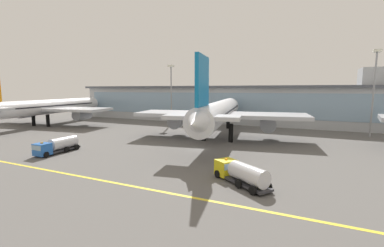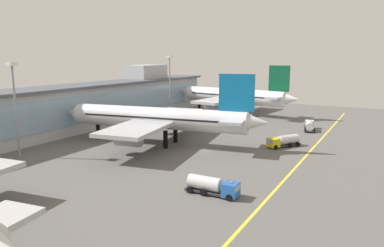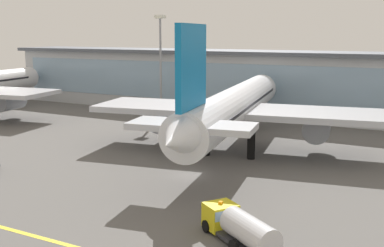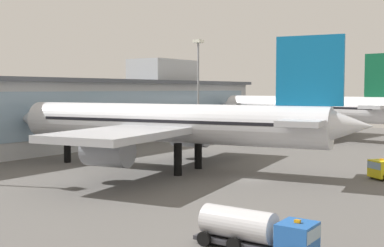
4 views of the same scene
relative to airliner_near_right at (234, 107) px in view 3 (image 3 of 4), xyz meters
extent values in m
plane|color=#5B5956|center=(-0.13, -13.45, -6.64)|extent=(196.27, 196.27, 0.00)
cube|color=yellow|center=(-0.13, -35.45, -6.64)|extent=(157.02, 0.50, 0.01)
cube|color=#ADB2B7|center=(-0.13, 32.43, -0.22)|extent=(140.19, 12.00, 12.84)
cube|color=#84A3BC|center=(-0.13, 26.38, 0.42)|extent=(134.59, 0.20, 8.22)
cube|color=#4C515B|center=(-0.13, 32.43, 6.60)|extent=(143.19, 14.00, 0.80)
cylinder|color=black|center=(-65.15, 18.06, -4.62)|extent=(1.10, 1.10, 4.05)
cone|color=silver|center=(-66.17, 25.22, -0.31)|extent=(5.41, 5.19, 4.81)
cube|color=#84A3BC|center=(-65.69, 21.83, 0.58)|extent=(4.26, 4.05, 1.52)
cylinder|color=#999EA8|center=(-50.62, 3.60, -2.94)|extent=(4.38, 6.62, 3.55)
cylinder|color=black|center=(-2.65, -3.80, -4.47)|extent=(1.10, 1.10, 4.34)
cylinder|color=black|center=(3.77, -2.69, -4.47)|extent=(1.10, 1.10, 4.34)
cylinder|color=black|center=(-3.06, 17.78, -4.47)|extent=(1.10, 1.10, 4.34)
cylinder|color=silver|center=(-0.07, 0.41, 0.15)|extent=(13.22, 46.63, 5.43)
cone|color=silver|center=(-4.28, 24.87, 0.15)|extent=(5.91, 5.69, 5.16)
cone|color=silver|center=(4.19, -24.32, 0.55)|extent=(5.56, 6.67, 4.62)
cube|color=#84A3BC|center=(-3.69, 21.44, 1.10)|extent=(4.66, 4.44, 1.63)
cube|color=black|center=(-0.07, 0.41, 0.55)|extent=(12.02, 39.33, 0.43)
cube|color=#B7BAC1|center=(-0.07, 0.41, -0.53)|extent=(43.18, 18.08, 0.87)
cylinder|color=#999EA8|center=(-11.92, 0.07, -2.68)|extent=(4.77, 6.59, 3.80)
cylinder|color=#999EA8|center=(11.21, 4.05, -2.68)|extent=(4.77, 6.59, 3.80)
cube|color=#0F6BA8|center=(3.39, -19.70, 7.21)|extent=(2.06, 8.34, 8.69)
cube|color=#B7BAC1|center=(3.39, -19.70, 0.96)|extent=(14.08, 7.30, 0.70)
cylinder|color=black|center=(9.10, -27.80, -6.09)|extent=(1.07, 0.88, 1.10)
cylinder|color=black|center=(10.59, -25.67, -6.09)|extent=(1.07, 0.88, 1.10)
cylinder|color=black|center=(12.78, -30.38, -6.09)|extent=(1.07, 0.88, 1.10)
cylinder|color=black|center=(14.28, -28.25, -6.09)|extent=(1.07, 0.88, 1.10)
cube|color=#2D2D33|center=(13.38, -29.22, -6.19)|extent=(7.54, 6.25, 0.30)
cube|color=yellow|center=(10.06, -26.89, -5.24)|extent=(3.41, 3.47, 2.20)
cube|color=#84A3BC|center=(10.06, -26.89, -4.76)|extent=(3.43, 3.44, 0.88)
cylinder|color=silver|center=(13.82, -29.53, -4.89)|extent=(5.89, 5.08, 2.30)
cube|color=orange|center=(10.06, -26.89, -4.02)|extent=(0.30, 0.40, 0.20)
cylinder|color=gray|center=(-25.05, 20.47, 3.47)|extent=(0.44, 0.44, 20.22)
cube|color=silver|center=(-25.05, 20.47, 13.93)|extent=(1.80, 1.80, 0.70)
camera|label=1|loc=(20.55, -61.62, 5.84)|focal=24.35mm
camera|label=2|loc=(-74.65, -51.19, 15.47)|focal=33.81mm
camera|label=3|loc=(26.06, -62.66, 10.53)|focal=43.92mm
camera|label=4|loc=(-55.67, -43.66, 4.94)|focal=46.69mm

